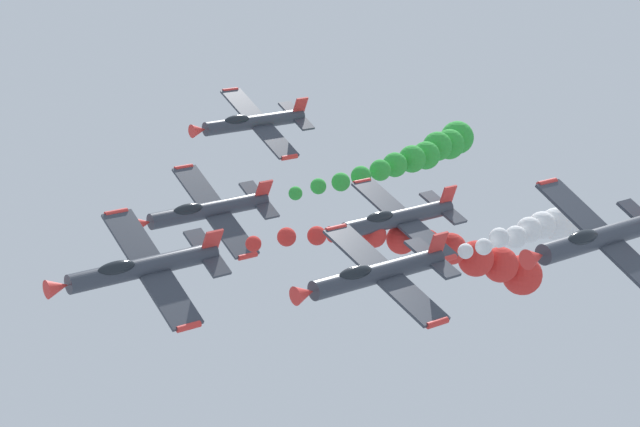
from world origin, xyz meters
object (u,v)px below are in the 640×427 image
airplane_lead (142,268)px  airplane_right_outer (599,238)px  airplane_left_inner (376,274)px  airplane_trailing (253,122)px  airplane_left_outer (397,219)px  airplane_right_inner (208,210)px

airplane_lead → airplane_right_outer: airplane_right_outer is taller
airplane_left_inner → airplane_trailing: 26.98m
airplane_left_outer → airplane_lead: bearing=89.0°
airplane_right_outer → airplane_trailing: airplane_trailing is taller
airplane_trailing → airplane_right_outer: bearing=178.5°
airplane_right_inner → airplane_trailing: airplane_trailing is taller
airplane_right_outer → airplane_left_inner: bearing=42.0°
airplane_right_outer → airplane_lead: bearing=46.9°
airplane_left_inner → airplane_trailing: bearing=-18.9°
airplane_left_inner → airplane_right_inner: airplane_right_inner is taller
airplane_right_inner → airplane_left_inner: bearing=-177.9°
airplane_lead → airplane_left_outer: 18.49m
airplane_right_inner → airplane_right_outer: bearing=-161.8°
airplane_right_inner → airplane_right_outer: airplane_right_outer is taller
airplane_left_inner → airplane_lead: bearing=51.2°
airplane_lead → airplane_right_inner: 12.97m
airplane_lead → airplane_right_inner: (8.82, -9.49, -0.47)m
airplane_left_inner → airplane_trailing: airplane_trailing is taller
airplane_left_inner → airplane_trailing: size_ratio=1.00×
airplane_trailing → airplane_right_inner: bearing=132.0°
airplane_right_inner → airplane_left_outer: bearing=-135.5°
airplane_left_outer → airplane_right_outer: airplane_right_outer is taller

